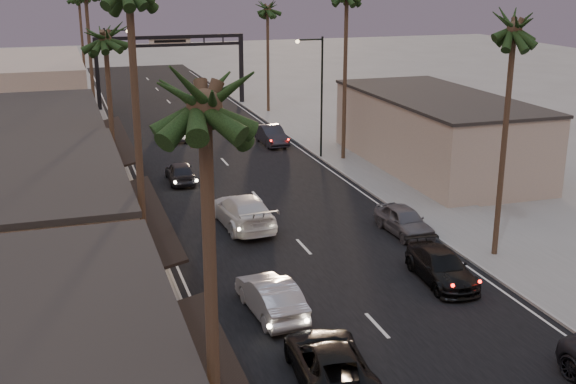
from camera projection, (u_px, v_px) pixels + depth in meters
ground at (245, 184)px, 47.77m from camera, size 200.00×200.00×0.00m
road at (228, 165)px, 52.32m from camera, size 14.00×120.00×0.02m
sidewalk_left at (88, 152)px, 55.91m from camera, size 5.00×92.00×0.12m
sidewalk_right at (318, 136)px, 61.44m from camera, size 5.00×92.00×0.12m
storefront_mid at (28, 237)px, 30.43m from camera, size 8.00×14.00×5.50m
storefront_far at (35, 155)px, 45.07m from camera, size 8.00×16.00×5.00m
storefront_dist at (38, 91)px, 65.87m from camera, size 8.00×20.00×6.00m
building_right at (436, 133)px, 51.11m from camera, size 8.00×18.00×5.00m
arch at (171, 53)px, 73.46m from camera, size 15.20×0.40×7.27m
streetlight_right at (318, 88)px, 52.77m from camera, size 2.13×0.30×9.00m
streetlight_left at (111, 73)px, 60.58m from camera, size 2.13×0.30×9.00m
palm_la at (204, 84)px, 13.68m from camera, size 3.20×3.20×13.20m
palm_lc at (105, 30)px, 38.55m from camera, size 3.20×3.20×12.20m
palm_ra at (515, 19)px, 32.35m from camera, size 3.20×3.20×13.20m
palm_rc at (267, 4)px, 69.06m from camera, size 3.20×3.20×12.20m
oncoming_pickup at (330, 362)px, 24.55m from camera, size 3.00×5.54×1.47m
oncoming_silver at (271, 297)px, 29.41m from camera, size 1.97×4.81×1.55m
oncoming_white at (243, 211)px, 39.61m from camera, size 2.83×6.22×1.77m
oncoming_dgrey at (180, 172)px, 47.91m from camera, size 1.75×4.19×1.42m
oncoming_grey_far at (173, 131)px, 60.11m from camera, size 2.22×4.76×1.51m
curbside_black at (441, 267)px, 32.54m from camera, size 2.34×5.03×1.42m
curbside_grey at (404, 220)px, 38.49m from camera, size 1.95×4.46×1.50m
curbside_far at (271, 135)px, 58.36m from camera, size 1.78×4.73×1.54m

